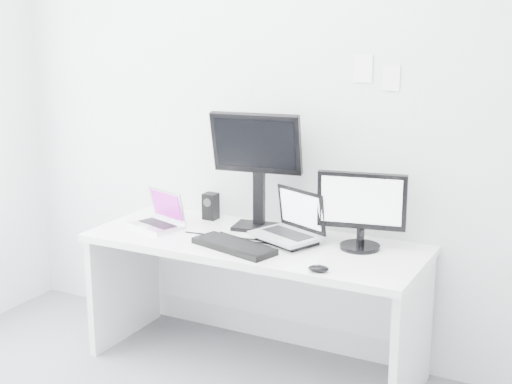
% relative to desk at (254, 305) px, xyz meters
% --- Properties ---
extents(back_wall, '(3.60, 0.00, 3.60)m').
position_rel_desk_xyz_m(back_wall, '(0.00, 0.35, 0.99)').
color(back_wall, silver).
rests_on(back_wall, ground).
extents(desk, '(1.80, 0.70, 0.73)m').
position_rel_desk_xyz_m(desk, '(0.00, 0.00, 0.00)').
color(desk, white).
rests_on(desk, ground).
extents(macbook, '(0.34, 0.30, 0.22)m').
position_rel_desk_xyz_m(macbook, '(-0.60, -0.04, 0.47)').
color(macbook, silver).
rests_on(macbook, desk).
extents(speaker, '(0.08, 0.08, 0.15)m').
position_rel_desk_xyz_m(speaker, '(-0.41, 0.25, 0.44)').
color(speaker, black).
rests_on(speaker, desk).
extents(dell_laptop, '(0.41, 0.37, 0.28)m').
position_rel_desk_xyz_m(dell_laptop, '(0.16, 0.04, 0.51)').
color(dell_laptop, '#A0A2A7').
rests_on(dell_laptop, desk).
extents(rear_monitor, '(0.52, 0.25, 0.67)m').
position_rel_desk_xyz_m(rear_monitor, '(-0.08, 0.19, 0.70)').
color(rear_monitor, black).
rests_on(rear_monitor, desk).
extents(samsung_monitor, '(0.48, 0.29, 0.41)m').
position_rel_desk_xyz_m(samsung_monitor, '(0.54, 0.13, 0.57)').
color(samsung_monitor, black).
rests_on(samsung_monitor, desk).
extents(keyboard, '(0.49, 0.28, 0.03)m').
position_rel_desk_xyz_m(keyboard, '(-0.03, -0.18, 0.38)').
color(keyboard, black).
rests_on(keyboard, desk).
extents(mouse, '(0.11, 0.09, 0.03)m').
position_rel_desk_xyz_m(mouse, '(0.49, -0.29, 0.38)').
color(mouse, black).
rests_on(mouse, desk).
extents(wall_note_0, '(0.10, 0.00, 0.14)m').
position_rel_desk_xyz_m(wall_note_0, '(0.45, 0.34, 1.26)').
color(wall_note_0, white).
rests_on(wall_note_0, back_wall).
extents(wall_note_1, '(0.09, 0.00, 0.13)m').
position_rel_desk_xyz_m(wall_note_1, '(0.60, 0.34, 1.22)').
color(wall_note_1, white).
rests_on(wall_note_1, back_wall).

